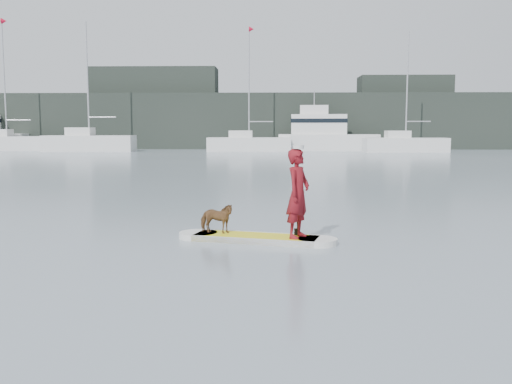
{
  "coord_description": "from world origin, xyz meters",
  "views": [
    {
      "loc": [
        3.37,
        -10.97,
        2.28
      ],
      "look_at": [
        3.03,
        0.36,
        1.0
      ],
      "focal_mm": 40.0,
      "sensor_mm": 36.0,
      "label": 1
    }
  ],
  "objects_px": {
    "dog": "(216,218)",
    "paddler": "(298,193)",
    "sailboat_b": "(7,142)",
    "sailboat_e": "(405,144)",
    "paddleboard": "(256,238)",
    "sailboat_c": "(89,142)",
    "motor_yacht_a": "(324,134)",
    "sailboat_d": "(248,143)"
  },
  "relations": [
    {
      "from": "sailboat_d",
      "to": "dog",
      "type": "bearing_deg",
      "value": -89.16
    },
    {
      "from": "paddleboard",
      "to": "sailboat_d",
      "type": "distance_m",
      "value": 44.45
    },
    {
      "from": "sailboat_d",
      "to": "motor_yacht_a",
      "type": "xyz_separation_m",
      "value": [
        7.59,
        2.32,
        0.83
      ]
    },
    {
      "from": "sailboat_b",
      "to": "motor_yacht_a",
      "type": "distance_m",
      "value": 32.17
    },
    {
      "from": "sailboat_b",
      "to": "sailboat_e",
      "type": "height_order",
      "value": "sailboat_b"
    },
    {
      "from": "sailboat_d",
      "to": "sailboat_e",
      "type": "relative_size",
      "value": 1.07
    },
    {
      "from": "sailboat_c",
      "to": "sailboat_e",
      "type": "height_order",
      "value": "sailboat_c"
    },
    {
      "from": "dog",
      "to": "sailboat_b",
      "type": "xyz_separation_m",
      "value": [
        -25.81,
        45.48,
        0.48
      ]
    },
    {
      "from": "paddleboard",
      "to": "dog",
      "type": "distance_m",
      "value": 0.93
    },
    {
      "from": "sailboat_b",
      "to": "sailboat_e",
      "type": "distance_m",
      "value": 39.49
    },
    {
      "from": "paddler",
      "to": "motor_yacht_a",
      "type": "relative_size",
      "value": 0.17
    },
    {
      "from": "sailboat_b",
      "to": "sailboat_c",
      "type": "relative_size",
      "value": 1.06
    },
    {
      "from": "motor_yacht_a",
      "to": "paddleboard",
      "type": "bearing_deg",
      "value": -92.94
    },
    {
      "from": "sailboat_c",
      "to": "motor_yacht_a",
      "type": "relative_size",
      "value": 1.22
    },
    {
      "from": "sailboat_c",
      "to": "sailboat_e",
      "type": "distance_m",
      "value": 30.39
    },
    {
      "from": "paddler",
      "to": "motor_yacht_a",
      "type": "height_order",
      "value": "motor_yacht_a"
    },
    {
      "from": "paddleboard",
      "to": "dog",
      "type": "relative_size",
      "value": 4.38
    },
    {
      "from": "sailboat_d",
      "to": "sailboat_c",
      "type": "bearing_deg",
      "value": -178.58
    },
    {
      "from": "paddler",
      "to": "sailboat_c",
      "type": "distance_m",
      "value": 47.71
    },
    {
      "from": "paddleboard",
      "to": "motor_yacht_a",
      "type": "relative_size",
      "value": 0.32
    },
    {
      "from": "paddler",
      "to": "motor_yacht_a",
      "type": "distance_m",
      "value": 47.16
    },
    {
      "from": "sailboat_c",
      "to": "sailboat_e",
      "type": "relative_size",
      "value": 1.11
    },
    {
      "from": "paddleboard",
      "to": "sailboat_b",
      "type": "height_order",
      "value": "sailboat_b"
    },
    {
      "from": "dog",
      "to": "paddler",
      "type": "bearing_deg",
      "value": -90.92
    },
    {
      "from": "paddleboard",
      "to": "dog",
      "type": "height_order",
      "value": "dog"
    },
    {
      "from": "paddler",
      "to": "sailboat_c",
      "type": "xyz_separation_m",
      "value": [
        -18.45,
        44.0,
        -0.08
      ]
    },
    {
      "from": "paddleboard",
      "to": "paddler",
      "type": "bearing_deg",
      "value": -0.0
    },
    {
      "from": "sailboat_c",
      "to": "sailboat_d",
      "type": "height_order",
      "value": "sailboat_c"
    },
    {
      "from": "sailboat_b",
      "to": "sailboat_c",
      "type": "bearing_deg",
      "value": -16.3
    },
    {
      "from": "dog",
      "to": "motor_yacht_a",
      "type": "height_order",
      "value": "motor_yacht_a"
    },
    {
      "from": "dog",
      "to": "sailboat_e",
      "type": "bearing_deg",
      "value": -4.51
    },
    {
      "from": "dog",
      "to": "sailboat_c",
      "type": "relative_size",
      "value": 0.06
    },
    {
      "from": "sailboat_b",
      "to": "sailboat_e",
      "type": "relative_size",
      "value": 1.17
    },
    {
      "from": "sailboat_b",
      "to": "sailboat_d",
      "type": "xyz_separation_m",
      "value": [
        24.56,
        -1.3,
        -0.05
      ]
    },
    {
      "from": "paddleboard",
      "to": "sailboat_d",
      "type": "bearing_deg",
      "value": 106.74
    },
    {
      "from": "paddleboard",
      "to": "sailboat_b",
      "type": "xyz_separation_m",
      "value": [
        -26.64,
        45.69,
        0.85
      ]
    },
    {
      "from": "sailboat_b",
      "to": "sailboat_c",
      "type": "xyz_separation_m",
      "value": [
        9.02,
        -1.9,
        0.01
      ]
    },
    {
      "from": "sailboat_e",
      "to": "motor_yacht_a",
      "type": "bearing_deg",
      "value": 150.59
    },
    {
      "from": "sailboat_d",
      "to": "sailboat_e",
      "type": "xyz_separation_m",
      "value": [
        14.83,
        -1.51,
        -0.05
      ]
    },
    {
      "from": "paddler",
      "to": "paddleboard",
      "type": "bearing_deg",
      "value": 103.9
    },
    {
      "from": "motor_yacht_a",
      "to": "sailboat_b",
      "type": "bearing_deg",
      "value": -174.39
    },
    {
      "from": "sailboat_d",
      "to": "motor_yacht_a",
      "type": "bearing_deg",
      "value": 16.22
    }
  ]
}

